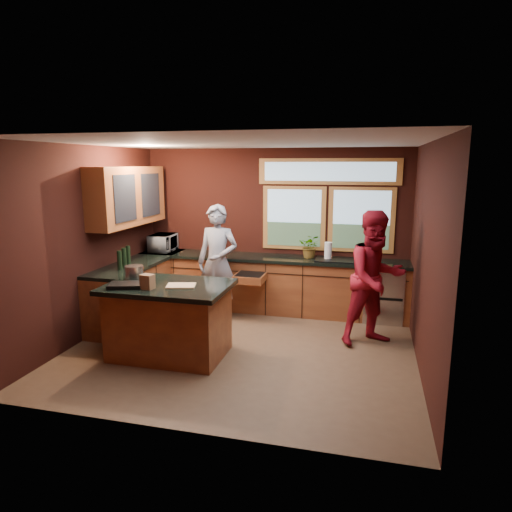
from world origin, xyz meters
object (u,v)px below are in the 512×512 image
at_px(island, 169,320).
at_px(person_grey, 218,262).
at_px(person_red, 375,278).
at_px(stock_pot, 134,272).
at_px(cutting_board, 181,286).

height_order(island, person_grey, person_grey).
bearing_deg(person_grey, person_red, -5.91).
relative_size(person_grey, stock_pot, 7.62).
bearing_deg(person_red, person_grey, 135.91).
relative_size(person_grey, cutting_board, 5.22).
distance_m(island, person_grey, 1.60).
distance_m(island, person_red, 2.80).
distance_m(island, cutting_board, 0.52).
height_order(person_red, cutting_board, person_red).
relative_size(person_red, cutting_board, 5.26).
xyz_separation_m(island, person_grey, (0.14, 1.53, 0.44)).
bearing_deg(cutting_board, person_red, 25.35).
bearing_deg(stock_pot, person_red, 16.41).
height_order(island, stock_pot, stock_pot).
xyz_separation_m(person_grey, stock_pot, (-0.69, -1.38, 0.12)).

